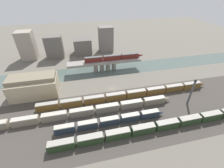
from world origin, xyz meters
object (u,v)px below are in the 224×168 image
(train_yard_outer, at_px, (128,95))
(signal_tower, at_px, (191,93))
(train_yard_far, at_px, (85,112))
(train_yard_near, at_px, (158,126))
(train_on_bridge, at_px, (114,57))
(warehouse_building, at_px, (34,86))
(train_yard_mid, at_px, (112,121))

(train_yard_outer, xyz_separation_m, signal_tower, (30.24, -12.69, 5.70))
(train_yard_outer, bearing_deg, train_yard_far, -162.38)
(train_yard_near, bearing_deg, train_on_bridge, 95.58)
(train_on_bridge, distance_m, train_yard_near, 60.74)
(train_on_bridge, relative_size, warehouse_building, 1.71)
(train_on_bridge, xyz_separation_m, signal_tower, (30.18, -47.65, -2.26))
(train_yard_far, xyz_separation_m, warehouse_building, (-26.95, 23.71, 4.00))
(train_yard_mid, height_order, signal_tower, signal_tower)
(train_yard_far, bearing_deg, signal_tower, -4.69)
(train_yard_near, xyz_separation_m, signal_tower, (24.33, 12.28, 5.71))
(train_on_bridge, bearing_deg, signal_tower, -57.66)
(warehouse_building, bearing_deg, signal_tower, -18.88)
(train_yard_near, height_order, train_yard_far, train_yard_near)
(train_yard_mid, xyz_separation_m, train_yard_far, (-11.92, 8.85, 0.02))
(train_yard_mid, bearing_deg, train_yard_outer, 51.22)
(train_yard_far, relative_size, warehouse_building, 3.63)
(train_yard_outer, bearing_deg, warehouse_building, 163.45)
(warehouse_building, bearing_deg, train_on_bridge, 20.23)
(train_on_bridge, bearing_deg, warehouse_building, -159.77)
(train_yard_mid, relative_size, warehouse_building, 2.02)
(train_on_bridge, bearing_deg, train_yard_near, -84.42)
(train_on_bridge, relative_size, train_yard_mid, 0.85)
(warehouse_building, bearing_deg, train_yard_outer, -16.55)
(train_yard_near, relative_size, train_yard_mid, 1.82)
(warehouse_building, relative_size, signal_tower, 1.65)
(train_yard_near, distance_m, train_yard_outer, 25.66)
(train_yard_near, xyz_separation_m, train_yard_mid, (-19.54, 8.01, -0.12))
(train_yard_mid, distance_m, warehouse_building, 50.86)
(train_yard_outer, xyz_separation_m, warehouse_building, (-52.49, 15.59, 3.89))
(train_yard_outer, relative_size, warehouse_building, 3.88)
(train_on_bridge, relative_size, signal_tower, 2.82)
(train_yard_mid, distance_m, signal_tower, 44.46)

